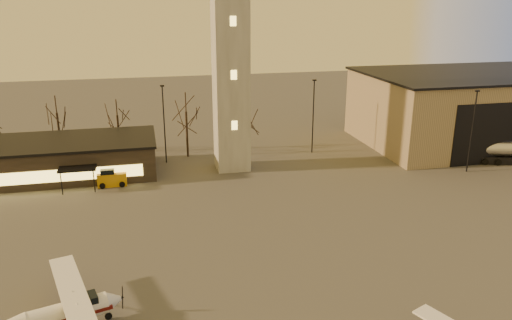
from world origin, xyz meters
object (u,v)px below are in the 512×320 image
Objects in this scene: control_tower at (230,35)px; service_cart at (112,179)px; terminal at (48,159)px; fuel_truck at (504,154)px; hangar at (469,108)px; cessna_rear at (70,315)px.

control_tower reaches higher than service_cart.
terminal is 3.17× the size of fuel_truck.
control_tower is at bearing -173.69° from hangar.
control_tower reaches higher than hangar.
service_cart is (1.40, 26.65, -0.35)m from cessna_rear.
hangar is at bearing 7.58° from service_cart.
hangar is 1.20× the size of terminal.
fuel_truck is (-1.19, -9.97, -4.02)m from hangar.
fuel_truck is at bearing 9.43° from cessna_rear.
control_tower is 1.07× the size of hangar.
control_tower reaches higher than fuel_truck.
terminal reaches higher than fuel_truck.
control_tower is 10.09× the size of service_cart.
cessna_rear is 3.68× the size of service_cart.
hangar is 51.22m from service_cart.
service_cart is (7.44, -4.98, -1.38)m from terminal.
hangar is at bearing 1.97° from terminal.
control_tower is 36.94m from cessna_rear.
cessna_rear is at bearing -147.09° from hangar.
hangar is at bearing 17.36° from cessna_rear.
control_tower is at bearing 11.37° from service_cart.
terminal is 7.86× the size of service_cart.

